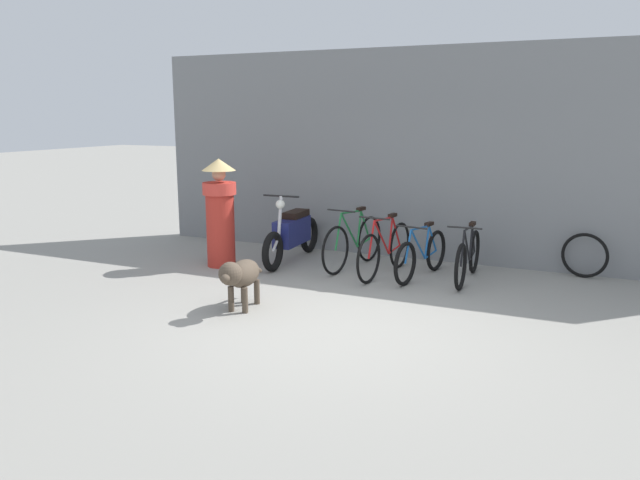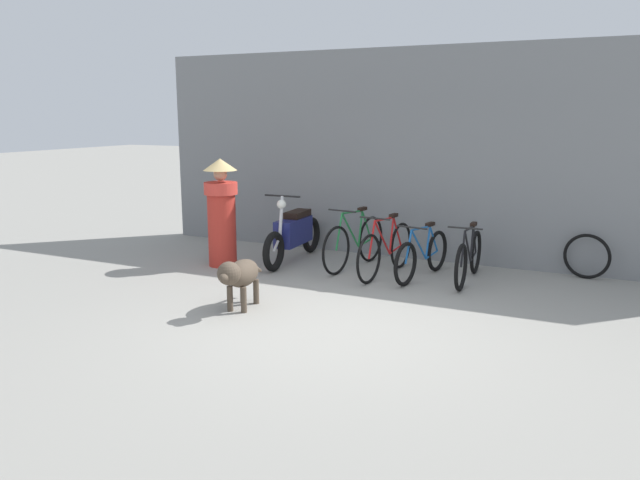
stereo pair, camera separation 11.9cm
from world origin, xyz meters
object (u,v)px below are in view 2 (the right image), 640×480
object	(u,v)px
bicycle_3	(469,258)
stray_dog	(240,275)
bicycle_0	(354,243)
motorcycle	(293,234)
person_in_robes	(221,210)
bicycle_1	(386,250)
bicycle_2	(422,256)
spare_tire_right	(587,256)

from	to	relation	value
bicycle_3	stray_dog	distance (m)	3.26
bicycle_0	motorcycle	xyz separation A→B (m)	(-1.02, -0.02, 0.05)
motorcycle	person_in_robes	distance (m)	1.18
bicycle_1	bicycle_3	distance (m)	1.16
bicycle_0	bicycle_2	world-z (taller)	bicycle_0
bicycle_2	bicycle_3	world-z (taller)	bicycle_3
spare_tire_right	motorcycle	bearing A→B (deg)	-168.72
bicycle_0	motorcycle	bearing A→B (deg)	-80.24
motorcycle	spare_tire_right	distance (m)	4.30
bicycle_0	person_in_robes	size ratio (longest dim) A/B	1.05
bicycle_1	bicycle_2	xyz separation A→B (m)	(0.52, 0.07, -0.05)
stray_dog	bicycle_1	bearing A→B (deg)	147.64
bicycle_0	bicycle_3	xyz separation A→B (m)	(1.73, -0.05, -0.05)
bicycle_3	stray_dog	xyz separation A→B (m)	(-2.17, -2.43, 0.09)
bicycle_2	bicycle_1	bearing A→B (deg)	-71.92
bicycle_1	bicycle_2	distance (m)	0.52
motorcycle	spare_tire_right	xyz separation A→B (m)	(4.21, 0.84, -0.12)
stray_dog	person_in_robes	bearing A→B (deg)	-148.70
person_in_robes	spare_tire_right	world-z (taller)	person_in_robes
bicycle_0	bicycle_1	world-z (taller)	bicycle_0
bicycle_0	motorcycle	size ratio (longest dim) A/B	0.86
bicycle_0	bicycle_3	bearing A→B (deg)	96.88
bicycle_3	bicycle_1	bearing A→B (deg)	-82.29
bicycle_2	bicycle_3	distance (m)	0.64
bicycle_3	motorcycle	xyz separation A→B (m)	(-2.75, 0.03, 0.10)
bicycle_3	stray_dog	bearing A→B (deg)	-42.65
motorcycle	stray_dog	xyz separation A→B (m)	(0.58, -2.45, -0.01)
person_in_robes	spare_tire_right	xyz separation A→B (m)	(5.06, 1.55, -0.54)
bicycle_0	spare_tire_right	distance (m)	3.29
bicycle_2	person_in_robes	xyz separation A→B (m)	(-2.97, -0.58, 0.53)
bicycle_2	motorcycle	world-z (taller)	motorcycle
bicycle_1	motorcycle	distance (m)	1.61
stray_dog	person_in_robes	distance (m)	2.30
bicycle_1	spare_tire_right	size ratio (longest dim) A/B	2.69
bicycle_0	stray_dog	size ratio (longest dim) A/B	1.56
bicycle_3	bicycle_0	bearing A→B (deg)	-92.53
stray_dog	bicycle_0	bearing A→B (deg)	161.89
bicycle_1	bicycle_3	world-z (taller)	bicycle_1
bicycle_0	bicycle_2	xyz separation A→B (m)	(1.09, -0.15, -0.06)
bicycle_1	stray_dog	distance (m)	2.47
bicycle_0	bicycle_1	distance (m)	0.62
bicycle_3	motorcycle	distance (m)	2.75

